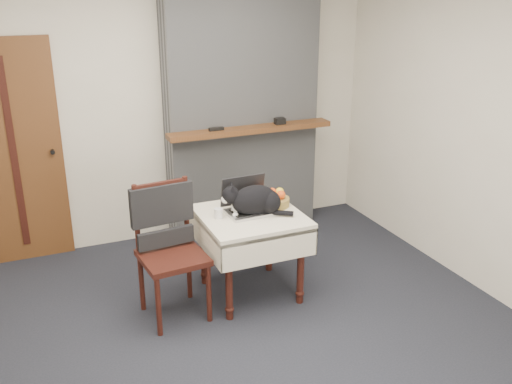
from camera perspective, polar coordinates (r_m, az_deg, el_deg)
ground at (r=4.21m, az=-3.39°, el=-14.82°), size 4.50×4.50×0.00m
room_shell at (r=3.94m, az=-6.27°, el=10.61°), size 4.52×4.01×2.61m
door at (r=5.42m, az=-23.07°, el=3.48°), size 0.82×0.10×2.00m
chimney at (r=5.60m, az=-1.43°, el=8.76°), size 1.62×0.48×2.60m
side_table at (r=4.53m, az=-0.55°, el=-3.54°), size 0.78×0.78×0.70m
laptop at (r=4.52m, az=-0.87°, el=-1.09°), size 0.38×0.33×0.27m
cat at (r=4.44m, az=-0.04°, el=-0.84°), size 0.53×0.33×0.27m
cream_jar at (r=4.41m, az=-3.77°, el=-2.13°), size 0.07×0.07×0.08m
pill_bottle at (r=4.46m, az=1.78°, el=-1.81°), size 0.04×0.04×0.08m
fruit_basket at (r=4.64m, az=1.86°, el=-0.73°), size 0.24×0.24×0.14m
desk_clutter at (r=4.59m, az=1.67°, el=-1.62°), size 0.13×0.06×0.01m
chair at (r=4.32m, az=-8.91°, el=-3.92°), size 0.51×0.50×1.04m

